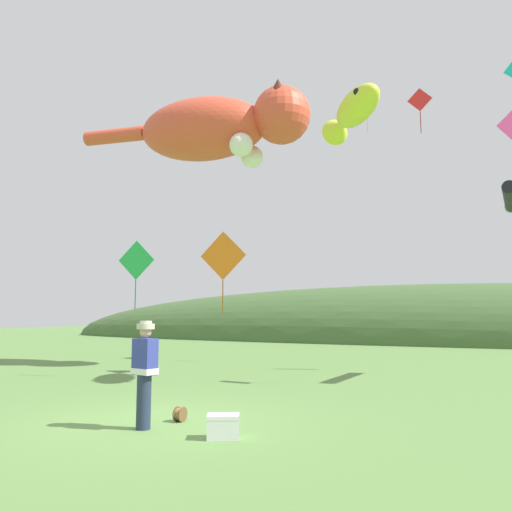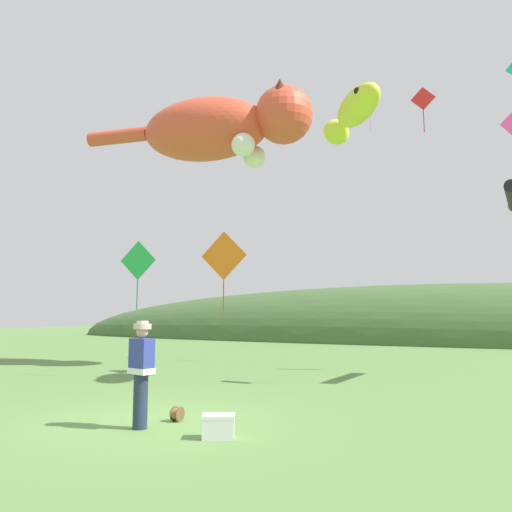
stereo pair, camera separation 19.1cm
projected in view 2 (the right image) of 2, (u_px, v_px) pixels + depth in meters
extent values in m
plane|color=#5B8442|center=(151.00, 423.00, 8.72)|extent=(120.00, 120.00, 0.00)
ellipsoid|color=#426033|center=(424.00, 342.00, 34.75)|extent=(63.19, 11.53, 8.06)
cylinder|color=#232D47|center=(140.00, 402.00, 8.30)|extent=(0.24, 0.24, 0.88)
cube|color=navy|center=(142.00, 356.00, 8.38)|extent=(0.44, 0.31, 0.60)
cube|color=white|center=(141.00, 371.00, 8.36)|extent=(0.46, 0.34, 0.10)
sphere|color=tan|center=(142.00, 332.00, 8.43)|extent=(0.20, 0.20, 0.20)
cylinder|color=#B2AD99|center=(142.00, 326.00, 8.44)|extent=(0.30, 0.30, 0.09)
cylinder|color=#B2AD99|center=(143.00, 323.00, 8.45)|extent=(0.20, 0.20, 0.07)
cylinder|color=olive|center=(177.00, 414.00, 8.84)|extent=(0.13, 0.19, 0.19)
cylinder|color=brown|center=(174.00, 414.00, 8.87)|extent=(0.02, 0.26, 0.26)
cylinder|color=brown|center=(180.00, 414.00, 8.81)|extent=(0.02, 0.26, 0.26)
cube|color=white|center=(218.00, 428.00, 7.62)|extent=(0.57, 0.51, 0.30)
cube|color=white|center=(219.00, 416.00, 7.64)|extent=(0.59, 0.52, 0.06)
ellipsoid|color=#E04C33|center=(206.00, 130.00, 19.36)|extent=(5.46, 3.57, 2.40)
ellipsoid|color=white|center=(211.00, 140.00, 19.24)|extent=(3.50, 2.06, 1.32)
sphere|color=#E04C33|center=(284.00, 115.00, 18.52)|extent=(2.16, 2.16, 2.16)
cone|color=#4E1A11|center=(287.00, 101.00, 19.18)|extent=(0.90, 0.90, 0.72)
cone|color=#4E1A11|center=(280.00, 88.00, 18.05)|extent=(0.90, 0.90, 0.72)
sphere|color=white|center=(255.00, 157.00, 19.44)|extent=(0.86, 0.86, 0.86)
sphere|color=white|center=(243.00, 145.00, 18.06)|extent=(0.86, 0.86, 0.86)
cylinder|color=#E04C33|center=(119.00, 137.00, 20.44)|extent=(2.70, 1.08, 0.58)
ellipsoid|color=yellow|center=(358.00, 106.00, 14.20)|extent=(2.18, 2.52, 0.86)
cone|color=yellow|center=(340.00, 127.00, 15.80)|extent=(1.16, 1.15, 0.86)
cone|color=yellow|center=(359.00, 93.00, 14.18)|extent=(0.56, 0.56, 0.40)
sphere|color=black|center=(357.00, 91.00, 13.39)|extent=(0.20, 0.20, 0.20)
cube|color=orange|center=(224.00, 256.00, 13.89)|extent=(1.35, 0.21, 1.36)
cylinder|color=black|center=(224.00, 256.00, 13.90)|extent=(0.91, 0.15, 0.02)
cube|color=#A95011|center=(223.00, 296.00, 13.75)|extent=(0.03, 0.01, 0.90)
cube|color=green|center=(138.00, 260.00, 15.32)|extent=(1.19, 0.25, 1.21)
cylinder|color=black|center=(138.00, 260.00, 15.34)|extent=(0.80, 0.17, 0.02)
cube|color=#1A7C35|center=(137.00, 295.00, 15.20)|extent=(0.03, 0.01, 0.90)
cube|color=white|center=(370.00, 96.00, 20.71)|extent=(1.02, 0.67, 1.20)
cylinder|color=black|center=(370.00, 97.00, 20.72)|extent=(0.69, 0.45, 0.02)
cube|color=#A9A9A9|center=(370.00, 121.00, 20.59)|extent=(0.03, 0.02, 0.90)
cube|color=red|center=(423.00, 99.00, 19.59)|extent=(0.95, 0.10, 0.95)
cylinder|color=black|center=(423.00, 99.00, 19.60)|extent=(0.64, 0.07, 0.02)
cube|color=maroon|center=(424.00, 121.00, 19.48)|extent=(0.03, 0.01, 0.90)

